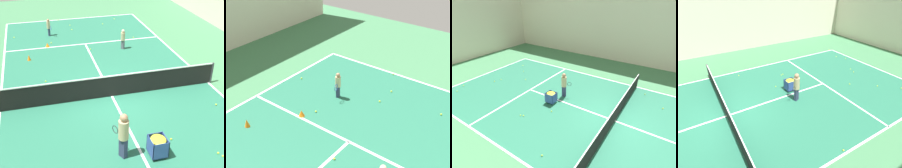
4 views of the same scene
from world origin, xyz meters
TOP-DOWN VIEW (x-y plane):
  - ground_plane at (0.00, 0.00)m, footprint 36.89×36.89m
  - court_playing_area at (0.00, 0.00)m, footprint 9.57×23.31m
  - line_baseline_far at (0.00, 11.66)m, footprint 9.57×0.10m
  - line_sideline_right at (4.78, 0.00)m, footprint 0.10×23.31m
  - line_service_far at (0.00, 6.41)m, footprint 9.57×0.10m
  - line_centre_service at (0.00, 0.00)m, footprint 0.10×12.82m
  - hall_enclosure_right at (9.65, 0.00)m, footprint 0.15×33.19m
  - tennis_net at (0.00, 0.00)m, footprint 9.87×0.10m
  - coach_at_net at (0.65, 3.83)m, footprint 0.49×0.66m
  - ball_cart at (-0.48, 4.08)m, footprint 0.56×0.61m
  - tennis_ball_0 at (-2.52, 4.56)m, footprint 0.07×0.07m
  - tennis_ball_2 at (1.01, 7.88)m, footprint 0.07×0.07m
  - tennis_ball_4 at (-3.14, 10.64)m, footprint 0.07×0.07m
  - tennis_ball_5 at (-0.61, 9.74)m, footprint 0.07×0.07m
  - tennis_ball_7 at (2.75, -2.10)m, footprint 0.07×0.07m
  - tennis_ball_9 at (4.64, 3.54)m, footprint 0.07×0.07m
  - tennis_ball_10 at (-2.40, 11.08)m, footprint 0.07×0.07m
  - tennis_ball_11 at (3.11, 10.32)m, footprint 0.07×0.07m
  - tennis_ball_13 at (3.95, -0.82)m, footprint 0.07×0.07m
  - tennis_ball_14 at (-1.28, 3.47)m, footprint 0.07×0.07m
  - tennis_ball_16 at (-2.59, 4.73)m, footprint 0.07×0.07m
  - tennis_ball_18 at (2.14, 9.25)m, footprint 0.07×0.07m
  - tennis_ball_19 at (-4.08, 1.86)m, footprint 0.07×0.07m
  - tennis_ball_21 at (-0.12, 9.55)m, footprint 0.07×0.07m

SIDE VIEW (x-z plane):
  - ground_plane at x=0.00m, z-range 0.00..0.00m
  - court_playing_area at x=0.00m, z-range 0.00..0.00m
  - line_baseline_far at x=0.00m, z-range 0.00..0.01m
  - line_sideline_right at x=4.78m, z-range 0.00..0.01m
  - line_service_far at x=0.00m, z-range 0.00..0.01m
  - line_centre_service at x=0.00m, z-range 0.00..0.01m
  - tennis_ball_0 at x=-2.52m, z-range 0.00..0.07m
  - tennis_ball_2 at x=1.01m, z-range 0.00..0.07m
  - tennis_ball_4 at x=-3.14m, z-range 0.00..0.07m
  - tennis_ball_5 at x=-0.61m, z-range 0.00..0.07m
  - tennis_ball_7 at x=2.75m, z-range 0.00..0.07m
  - tennis_ball_9 at x=4.64m, z-range 0.00..0.07m
  - tennis_ball_10 at x=-2.40m, z-range 0.00..0.07m
  - tennis_ball_11 at x=3.11m, z-range 0.00..0.07m
  - tennis_ball_13 at x=3.95m, z-range 0.00..0.07m
  - tennis_ball_14 at x=-1.28m, z-range 0.00..0.07m
  - tennis_ball_16 at x=-2.59m, z-range 0.00..0.07m
  - tennis_ball_18 at x=2.14m, z-range 0.00..0.07m
  - tennis_ball_19 at x=-4.08m, z-range 0.00..0.07m
  - tennis_ball_21 at x=-0.12m, z-range 0.00..0.07m
  - ball_cart at x=-0.48m, z-range 0.15..0.90m
  - tennis_net at x=0.00m, z-range 0.02..1.06m
  - coach_at_net at x=0.65m, z-range 0.13..1.84m
  - hall_enclosure_right at x=9.65m, z-range 0.00..7.66m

